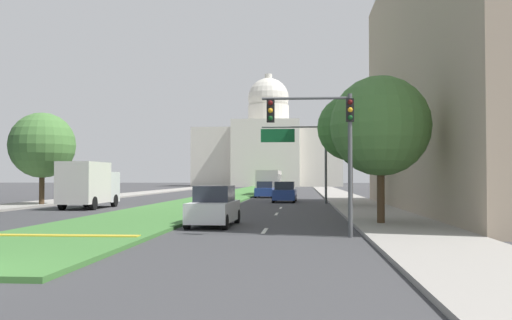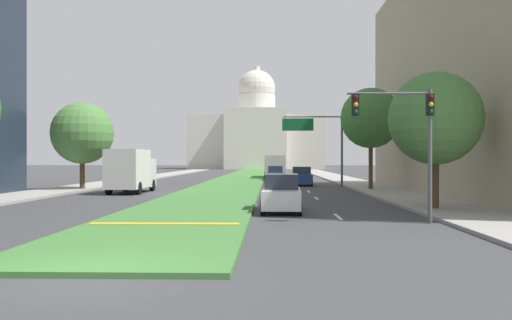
{
  "view_description": "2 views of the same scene",
  "coord_description": "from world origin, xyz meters",
  "views": [
    {
      "loc": [
        8.28,
        -11.46,
        2.17
      ],
      "look_at": [
        2.41,
        61.93,
        4.35
      ],
      "focal_mm": 40.67,
      "sensor_mm": 36.0,
      "label": 1
    },
    {
      "loc": [
        3.84,
        -10.76,
        2.49
      ],
      "look_at": [
        2.06,
        52.14,
        2.4
      ],
      "focal_mm": 36.74,
      "sensor_mm": 36.0,
      "label": 2
    }
  ],
  "objects": [
    {
      "name": "box_truck_delivery",
      "position": [
        -6.51,
        27.7,
        1.68
      ],
      "size": [
        2.4,
        6.4,
        3.2
      ],
      "color": "silver",
      "rests_on": "ground_plane"
    },
    {
      "name": "sidewalk_right",
      "position": [
        12.51,
        52.09,
        0.07
      ],
      "size": [
        4.0,
        117.21,
        0.15
      ],
      "primitive_type": "cube",
      "color": "#9E9991",
      "rests_on": "ground_plane"
    },
    {
      "name": "lane_dashes_right",
      "position": [
        6.75,
        45.58,
        0.0
      ],
      "size": [
        0.16,
        76.28,
        0.01
      ],
      "color": "silver",
      "rests_on": "ground_plane"
    },
    {
      "name": "street_tree_left_mid",
      "position": [
        -11.23,
        30.61,
        4.56
      ],
      "size": [
        4.92,
        4.92,
        7.03
      ],
      "color": "#4C3823",
      "rests_on": "ground_plane"
    },
    {
      "name": "sedan_distant",
      "position": [
        4.38,
        49.31,
        0.81
      ],
      "size": [
        2.0,
        4.59,
        1.72
      ],
      "color": "navy",
      "rests_on": "ground_plane"
    },
    {
      "name": "capitol_building",
      "position": [
        0.0,
        129.31,
        8.75
      ],
      "size": [
        35.02,
        22.98,
        27.56
      ],
      "color": "silver",
      "rests_on": "ground_plane"
    },
    {
      "name": "sedan_lead_stopped",
      "position": [
        4.35,
        14.1,
        0.83
      ],
      "size": [
        1.94,
        4.46,
        1.79
      ],
      "color": "silver",
      "rests_on": "ground_plane"
    },
    {
      "name": "median_curb_nose",
      "position": [
        0.0,
        8.0,
        0.16
      ],
      "size": [
        5.4,
        0.5,
        0.04
      ],
      "primitive_type": "cube",
      "color": "gold",
      "rests_on": "grass_median"
    },
    {
      "name": "ground_plane",
      "position": [
        0.0,
        65.12,
        0.0
      ],
      "size": [
        286.51,
        286.51,
        0.0
      ],
      "primitive_type": "plane",
      "color": "#3D3D3F"
    },
    {
      "name": "sedan_midblock",
      "position": [
        6.75,
        38.91,
        0.83
      ],
      "size": [
        2.04,
        4.39,
        1.79
      ],
      "color": "navy",
      "rests_on": "ground_plane"
    },
    {
      "name": "grass_median",
      "position": [
        0.0,
        58.6,
        0.07
      ],
      "size": [
        6.0,
        117.21,
        0.14
      ],
      "primitive_type": "cube",
      "color": "#427A38",
      "rests_on": "ground_plane"
    },
    {
      "name": "overhead_guide_sign",
      "position": [
        8.2,
        36.22,
        4.64
      ],
      "size": [
        5.44,
        0.2,
        6.5
      ],
      "color": "#515456",
      "rests_on": "ground_plane"
    },
    {
      "name": "street_tree_right_near",
      "position": [
        11.75,
        14.58,
        4.44
      ],
      "size": [
        4.46,
        4.46,
        6.69
      ],
      "color": "#4C3823",
      "rests_on": "ground_plane"
    },
    {
      "name": "city_bus",
      "position": [
        4.35,
        57.84,
        1.77
      ],
      "size": [
        2.62,
        11.0,
        2.95
      ],
      "color": "beige",
      "rests_on": "ground_plane"
    },
    {
      "name": "traffic_light_near_right",
      "position": [
        9.16,
        9.65,
        3.8
      ],
      "size": [
        3.34,
        0.35,
        5.2
      ],
      "color": "#515456",
      "rests_on": "ground_plane"
    },
    {
      "name": "street_tree_right_mid",
      "position": [
        11.77,
        31.0,
        5.75
      ],
      "size": [
        4.79,
        4.79,
        8.16
      ],
      "color": "#4C3823",
      "rests_on": "ground_plane"
    },
    {
      "name": "sidewalk_left",
      "position": [
        -12.51,
        52.09,
        0.07
      ],
      "size": [
        4.0,
        117.21,
        0.15
      ],
      "primitive_type": "cube",
      "color": "#9E9991",
      "rests_on": "ground_plane"
    }
  ]
}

